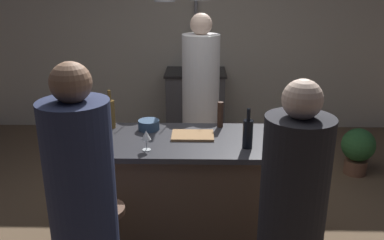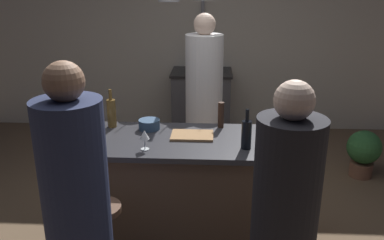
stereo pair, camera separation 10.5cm
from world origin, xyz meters
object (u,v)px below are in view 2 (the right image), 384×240
guest_left (79,225)px  mixing_bowl_ceramic (93,133)px  wine_bottle_amber (111,113)px  mixing_bowl_blue (149,124)px  stove_range (201,103)px  wine_bottle_dark (246,134)px  wine_glass_near_left_guest (294,131)px  cutting_board (192,135)px  pepper_mill (221,115)px  potted_plant (364,151)px  wine_glass_near_right_guest (144,136)px  wine_glass_by_chef (289,123)px  chef (204,108)px  wine_bottle_green (283,139)px

guest_left → mixing_bowl_ceramic: guest_left is taller
wine_bottle_amber → mixing_bowl_blue: size_ratio=1.85×
stove_range → wine_bottle_dark: 2.69m
wine_bottle_amber → wine_glass_near_left_guest: wine_bottle_amber is taller
wine_bottle_dark → mixing_bowl_ceramic: wine_bottle_dark is taller
cutting_board → pepper_mill: pepper_mill is taller
stove_range → potted_plant: (1.78, -1.18, -0.15)m
guest_left → wine_bottle_amber: bearing=95.0°
wine_glass_near_right_guest → mixing_bowl_blue: 0.42m
potted_plant → wine_bottle_dark: bearing=-134.1°
pepper_mill → mixing_bowl_blue: bearing=-172.6°
guest_left → wine_glass_near_left_guest: guest_left is taller
wine_bottle_dark → mixing_bowl_blue: 0.83m
wine_bottle_dark → wine_glass_near_right_guest: 0.71m
stove_range → wine_glass_by_chef: wine_glass_by_chef is taller
mixing_bowl_ceramic → mixing_bowl_blue: 0.45m
cutting_board → mixing_bowl_blue: 0.38m
chef → wine_glass_by_chef: bearing=-55.3°
cutting_board → wine_glass_near_right_guest: bearing=-139.5°
wine_bottle_green → mixing_bowl_blue: wine_bottle_green is taller
pepper_mill → wine_bottle_green: 0.66m
pepper_mill → wine_glass_near_right_guest: bearing=-137.6°
potted_plant → wine_glass_near_right_guest: bearing=-144.6°
stove_range → wine_bottle_green: (0.64, -2.68, 0.56)m
wine_glass_by_chef → wine_bottle_green: bearing=-106.3°
wine_bottle_green → wine_glass_near_left_guest: size_ratio=2.00×
guest_left → wine_glass_near_right_guest: (0.24, 0.76, 0.23)m
potted_plant → wine_glass_near_right_guest: 2.67m
wine_bottle_dark → mixing_bowl_ceramic: bearing=172.8°
wine_bottle_green → pepper_mill: bearing=129.4°
cutting_board → wine_glass_near_left_guest: size_ratio=2.19×
wine_glass_by_chef → mixing_bowl_ceramic: 1.49m
potted_plant → mixing_bowl_blue: mixing_bowl_blue is taller
guest_left → chef: bearing=73.3°
chef → wine_glass_near_right_guest: 1.37m
wine_bottle_green → wine_bottle_dark: size_ratio=1.01×
stove_range → chef: 1.42m
chef → pepper_mill: chef is taller
stove_range → cutting_board: (0.01, -2.39, 0.46)m
chef → wine_bottle_green: (0.58, -1.31, 0.20)m
chef → potted_plant: chef is taller
wine_glass_by_chef → wine_glass_near_left_guest: bearing=-87.2°
cutting_board → pepper_mill: size_ratio=1.52×
pepper_mill → wine_bottle_amber: size_ratio=0.67×
chef → wine_glass_by_chef: (0.67, -0.97, 0.20)m
chef → mixing_bowl_ceramic: 1.36m
potted_plant → wine_bottle_amber: (-2.44, -1.04, 0.72)m
cutting_board → wine_glass_near_left_guest: wine_glass_near_left_guest is taller
wine_glass_near_left_guest → guest_left: bearing=-144.8°
potted_plant → wine_glass_by_chef: bearing=-131.8°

